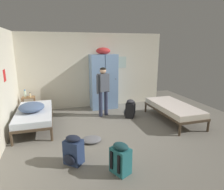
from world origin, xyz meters
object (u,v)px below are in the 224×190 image
(bedding_heap, at_px, (32,107))
(locker_bank, at_px, (104,81))
(water_bottle, at_px, (25,94))
(backpack_teal, at_px, (121,159))
(shelf_unit, at_px, (29,104))
(backpack_navy, at_px, (73,151))
(bed_left_rear, at_px, (34,114))
(lotion_bottle, at_px, (30,95))
(bed_right, at_px, (173,108))
(clothes_pile_grey, at_px, (92,140))
(person_traveler, at_px, (103,87))
(backpack_black, at_px, (130,109))

(bedding_heap, bearing_deg, locker_bank, 29.38)
(water_bottle, xyz_separation_m, backpack_teal, (1.89, -3.64, -0.42))
(shelf_unit, xyz_separation_m, backpack_navy, (1.06, -3.12, -0.09))
(backpack_navy, bearing_deg, water_bottle, 109.90)
(bed_left_rear, bearing_deg, lotion_bottle, 99.21)
(bed_right, relative_size, water_bottle, 7.85)
(locker_bank, distance_m, backpack_navy, 3.49)
(bedding_heap, bearing_deg, clothes_pile_grey, -40.36)
(bed_left_rear, distance_m, lotion_bottle, 1.15)
(clothes_pile_grey, bearing_deg, person_traveler, 66.67)
(bed_right, xyz_separation_m, bedding_heap, (-3.85, 0.53, 0.22))
(water_bottle, relative_size, backpack_navy, 0.44)
(backpack_black, relative_size, clothes_pile_grey, 1.23)
(shelf_unit, bearing_deg, water_bottle, 165.96)
(person_traveler, distance_m, clothes_pile_grey, 1.94)
(bed_left_rear, height_order, bedding_heap, bedding_heap)
(lotion_bottle, distance_m, backpack_black, 3.12)
(bed_right, xyz_separation_m, bed_left_rear, (-3.81, 0.63, 0.00))
(bed_left_rear, relative_size, water_bottle, 7.85)
(shelf_unit, xyz_separation_m, bed_left_rear, (0.25, -1.15, 0.04))
(bed_right, height_order, clothes_pile_grey, bed_right)
(clothes_pile_grey, bearing_deg, backpack_black, 40.71)
(bed_left_rear, distance_m, backpack_black, 2.72)
(shelf_unit, relative_size, bed_left_rear, 0.30)
(locker_bank, distance_m, shelf_unit, 2.52)
(backpack_black, bearing_deg, shelf_unit, 158.85)
(shelf_unit, relative_size, backpack_black, 1.04)
(person_traveler, relative_size, clothes_pile_grey, 3.37)
(bedding_heap, bearing_deg, backpack_black, 2.11)
(person_traveler, relative_size, backpack_navy, 2.74)
(clothes_pile_grey, bearing_deg, backpack_teal, -77.73)
(backpack_teal, relative_size, backpack_navy, 1.00)
(bedding_heap, xyz_separation_m, water_bottle, (-0.29, 1.27, 0.08))
(bed_right, bearing_deg, clothes_pile_grey, -166.73)
(person_traveler, relative_size, backpack_black, 2.74)
(shelf_unit, bearing_deg, bed_left_rear, -77.74)
(bed_right, relative_size, backpack_black, 3.45)
(bedding_heap, relative_size, backpack_black, 1.19)
(water_bottle, height_order, clothes_pile_grey, water_bottle)
(backpack_teal, bearing_deg, bed_right, 39.31)
(backpack_black, relative_size, backpack_teal, 1.00)
(shelf_unit, xyz_separation_m, bed_right, (4.06, -1.78, 0.04))
(shelf_unit, height_order, water_bottle, water_bottle)
(shelf_unit, relative_size, lotion_bottle, 3.60)
(person_traveler, xyz_separation_m, clothes_pile_grey, (-0.69, -1.60, -0.86))
(backpack_navy, bearing_deg, lotion_bottle, 107.76)
(bed_right, relative_size, backpack_navy, 3.45)
(bed_left_rear, distance_m, person_traveler, 2.08)
(backpack_black, relative_size, backpack_navy, 1.00)
(backpack_navy, bearing_deg, clothes_pile_grey, 57.11)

